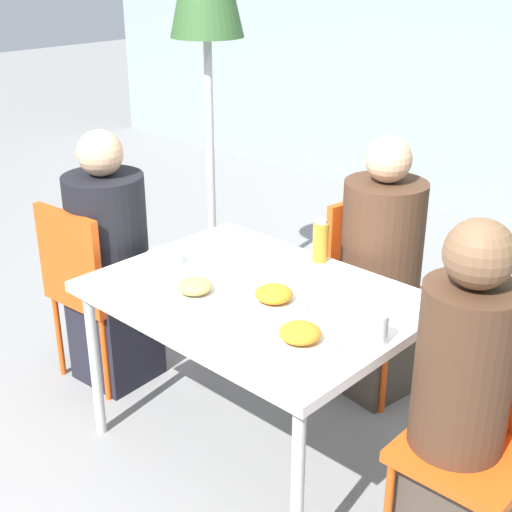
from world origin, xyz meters
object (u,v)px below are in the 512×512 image
at_px(person_right, 458,409).
at_px(chair_far, 373,278).
at_px(drinking_cup, 378,328).
at_px(salad_bowl, 164,259).
at_px(bottle, 320,241).
at_px(chair_left, 91,280).
at_px(person_left, 110,269).
at_px(chair_right, 482,422).
at_px(person_far, 380,278).

distance_m(person_right, chair_far, 1.12).
height_order(drinking_cup, salad_bowl, drinking_cup).
bearing_deg(person_right, bottle, -24.89).
bearing_deg(chair_left, person_left, 57.93).
bearing_deg(chair_right, person_right, 57.93).
xyz_separation_m(person_far, drinking_cup, (0.45, -0.70, 0.20)).
height_order(person_left, person_far, person_left).
distance_m(chair_far, person_far, 0.10).
xyz_separation_m(chair_left, chair_right, (1.81, 0.25, 0.00)).
bearing_deg(person_left, person_far, 34.34).
relative_size(person_left, drinking_cup, 11.39).
xyz_separation_m(person_right, bottle, (-0.87, 0.38, 0.21)).
xyz_separation_m(chair_left, chair_far, (0.93, 0.91, 0.00)).
distance_m(person_left, salad_bowl, 0.44).
xyz_separation_m(chair_far, drinking_cup, (0.53, -0.76, 0.25)).
bearing_deg(person_right, chair_right, -122.07).
height_order(person_right, bottle, person_right).
bearing_deg(person_right, person_left, 1.63).
xyz_separation_m(chair_left, person_right, (1.76, 0.17, 0.07)).
distance_m(bottle, drinking_cup, 0.69).
bearing_deg(person_far, chair_far, -122.07).
distance_m(chair_far, drinking_cup, 0.96).
bearing_deg(chair_left, salad_bowl, 4.93).
distance_m(chair_left, chair_far, 1.30).
bearing_deg(drinking_cup, person_left, -177.30).
relative_size(chair_far, bottle, 4.77).
height_order(person_far, bottle, person_far).
xyz_separation_m(chair_right, salad_bowl, (-1.36, -0.17, 0.22)).
distance_m(drinking_cup, salad_bowl, 1.01).
xyz_separation_m(person_right, drinking_cup, (-0.31, -0.02, 0.18)).
xyz_separation_m(chair_left, person_left, (0.04, 0.08, 0.04)).
relative_size(chair_right, drinking_cup, 8.32).
height_order(person_left, bottle, person_left).
xyz_separation_m(chair_left, person_far, (1.00, 0.85, 0.04)).
bearing_deg(bottle, person_far, 70.69).
height_order(person_right, salad_bowl, person_right).
distance_m(person_far, bottle, 0.40).
bearing_deg(person_far, chair_left, -41.67).
xyz_separation_m(chair_right, bottle, (-0.92, 0.30, 0.28)).
height_order(chair_left, bottle, bottle).
xyz_separation_m(chair_left, salad_bowl, (0.45, 0.07, 0.22)).
bearing_deg(person_left, drinking_cup, -1.64).
bearing_deg(drinking_cup, chair_far, 124.60).
distance_m(person_far, drinking_cup, 0.86).
bearing_deg(chair_left, bottle, 27.07).
distance_m(bottle, salad_bowl, 0.65).
relative_size(chair_left, chair_far, 1.00).
distance_m(person_left, bottle, 1.00).
relative_size(chair_far, salad_bowl, 6.18).
bearing_deg(person_far, bottle, -11.30).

